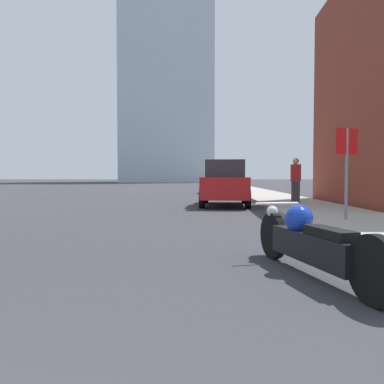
# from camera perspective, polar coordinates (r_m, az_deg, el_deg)

# --- Properties ---
(sidewalk) EXTENTS (2.77, 240.00, 0.15)m
(sidewalk) POSITION_cam_1_polar(r_m,az_deg,el_deg) (40.07, 7.08, 0.75)
(sidewalk) COLOR #9E998E
(sidewalk) RESTS_ON ground_plane
(distant_tower) EXTENTS (20.16, 20.16, 51.77)m
(distant_tower) POSITION_cam_1_polar(r_m,az_deg,el_deg) (91.19, -3.35, 18.02)
(distant_tower) COLOR silver
(distant_tower) RESTS_ON ground_plane
(motorcycle) EXTENTS (0.94, 2.54, 0.79)m
(motorcycle) POSITION_cam_1_polar(r_m,az_deg,el_deg) (4.48, 17.55, -7.24)
(motorcycle) COLOR black
(motorcycle) RESTS_ON ground_plane
(parked_car_red) EXTENTS (2.02, 4.35, 1.78)m
(parked_car_red) POSITION_cam_1_polar(r_m,az_deg,el_deg) (14.82, 5.04, 1.34)
(parked_car_red) COLOR red
(parked_car_red) RESTS_ON ground_plane
(parked_car_blue) EXTENTS (2.08, 4.62, 1.56)m
(parked_car_blue) POSITION_cam_1_polar(r_m,az_deg,el_deg) (27.14, 3.84, 1.57)
(parked_car_blue) COLOR #1E3899
(parked_car_blue) RESTS_ON ground_plane
(parked_car_white) EXTENTS (2.14, 4.46, 1.67)m
(parked_car_white) POSITION_cam_1_polar(r_m,az_deg,el_deg) (38.49, 3.24, 1.81)
(parked_car_white) COLOR silver
(parked_car_white) RESTS_ON ground_plane
(parked_car_black) EXTENTS (2.04, 4.53, 1.63)m
(parked_car_black) POSITION_cam_1_polar(r_m,az_deg,el_deg) (49.95, 2.99, 1.91)
(parked_car_black) COLOR black
(parked_car_black) RESTS_ON ground_plane
(stop_sign) EXTENTS (0.57, 0.26, 2.09)m
(stop_sign) POSITION_cam_1_polar(r_m,az_deg,el_deg) (9.31, 22.50, 4.90)
(stop_sign) COLOR slate
(stop_sign) RESTS_ON sidewalk
(pedestrian) EXTENTS (0.36, 0.24, 1.71)m
(pedestrian) POSITION_cam_1_polar(r_m,az_deg,el_deg) (14.98, 15.52, 1.84)
(pedestrian) COLOR #38383D
(pedestrian) RESTS_ON sidewalk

